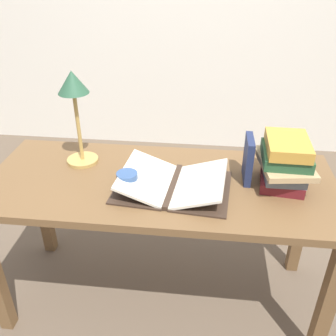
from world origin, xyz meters
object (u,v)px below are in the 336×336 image
object	(u,v)px
open_book	(173,183)
coffee_mug	(127,182)
book_stack_tall	(285,162)
reading_lamp	(74,97)
book_standing_upright	(248,159)

from	to	relation	value
open_book	coffee_mug	distance (m)	0.20
book_stack_tall	coffee_mug	xyz separation A→B (m)	(-0.66, -0.12, -0.07)
open_book	reading_lamp	xyz separation A→B (m)	(-0.46, 0.18, 0.30)
reading_lamp	book_stack_tall	bearing A→B (deg)	-5.94
reading_lamp	coffee_mug	xyz separation A→B (m)	(0.27, -0.22, -0.28)
book_standing_upright	book_stack_tall	bearing A→B (deg)	-9.84
book_stack_tall	reading_lamp	size ratio (longest dim) A/B	0.69
book_stack_tall	open_book	bearing A→B (deg)	-169.77
reading_lamp	open_book	bearing A→B (deg)	-21.59
book_stack_tall	coffee_mug	distance (m)	0.68
book_standing_upright	reading_lamp	world-z (taller)	reading_lamp
reading_lamp	coffee_mug	distance (m)	0.45
open_book	coffee_mug	world-z (taller)	coffee_mug
open_book	book_standing_upright	distance (m)	0.35
open_book	book_stack_tall	xyz separation A→B (m)	(0.47, 0.08, 0.09)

